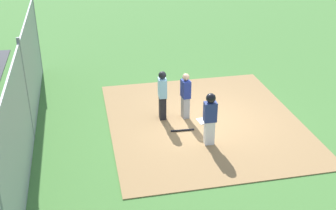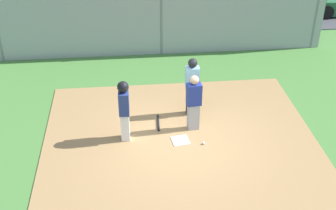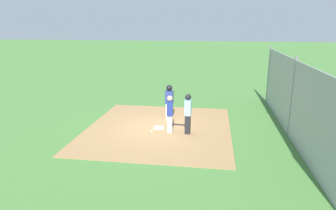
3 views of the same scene
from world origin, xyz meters
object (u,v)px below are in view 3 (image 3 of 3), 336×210
Objects in this scene: umpire at (188,113)px; baseball at (152,131)px; baseball_bat at (179,125)px; home_plate at (159,128)px; catcher at (170,113)px; runner at (169,99)px.

baseball is (-0.10, 1.56, -0.88)m from umpire.
baseball_bat is at bearing -44.96° from baseball.
home_plate is 0.25× the size of umpire.
catcher reaches higher than baseball.
catcher reaches higher than baseball_bat.
runner is at bearing -13.45° from baseball.
umpire is 1.79m from baseball.
runner is at bearing -58.35° from umpire.
home_plate is 1.02m from baseball_bat.
runner is (1.43, -0.27, 0.97)m from home_plate.
catcher is 0.93× the size of umpire.
home_plate is 0.27× the size of catcher.
runner is (1.92, 1.08, 0.07)m from umpire.
home_plate is at bearing -8.52° from runner.
home_plate is at bearing -20.22° from baseball.
catcher is (-0.42, -0.56, 0.83)m from home_plate.
home_plate is at bearing -17.61° from umpire.
baseball_bat is 10.43× the size of baseball.
catcher is at bearing -2.75° from umpire.
umpire is at bearing -61.90° from baseball_bat.
umpire is 1.02× the size of runner.
runner is at bearing 126.72° from baseball_bat.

